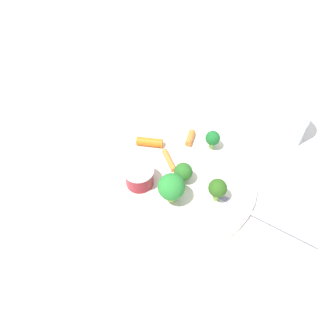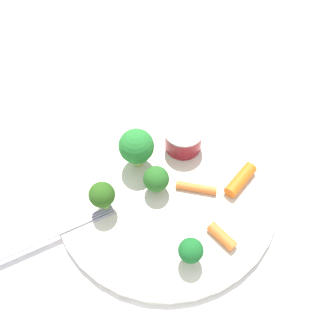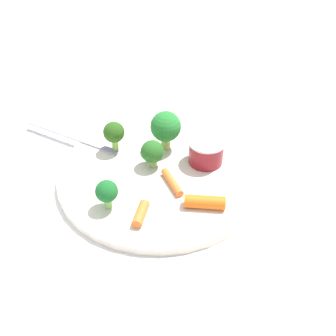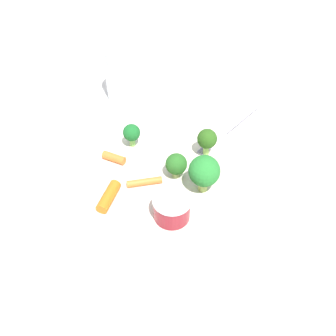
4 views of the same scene
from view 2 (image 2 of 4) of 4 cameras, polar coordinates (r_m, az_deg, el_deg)
ground_plane at (r=0.47m, az=-0.19°, el=-3.79°), size 2.40×2.40×0.00m
plate at (r=0.46m, az=-0.19°, el=-3.43°), size 0.29×0.29×0.01m
sauce_cup at (r=0.48m, az=2.56°, el=4.94°), size 0.05×0.05×0.04m
broccoli_floret_0 at (r=0.39m, az=3.78°, el=-13.50°), size 0.03×0.03×0.04m
broccoli_floret_1 at (r=0.42m, az=-10.85°, el=-4.45°), size 0.03×0.03×0.05m
broccoli_floret_2 at (r=0.45m, az=-5.12°, el=3.63°), size 0.05×0.05×0.06m
broccoli_floret_3 at (r=0.43m, az=-1.96°, el=-1.88°), size 0.03×0.03×0.04m
carrot_stick_0 at (r=0.45m, az=4.67°, el=-3.27°), size 0.04×0.05×0.01m
carrot_stick_1 at (r=0.46m, az=11.88°, el=-1.92°), size 0.05×0.02×0.02m
carrot_stick_2 at (r=0.43m, az=8.91°, el=-11.08°), size 0.02×0.04×0.01m
fork at (r=0.45m, az=-19.75°, el=-10.94°), size 0.18×0.07×0.00m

